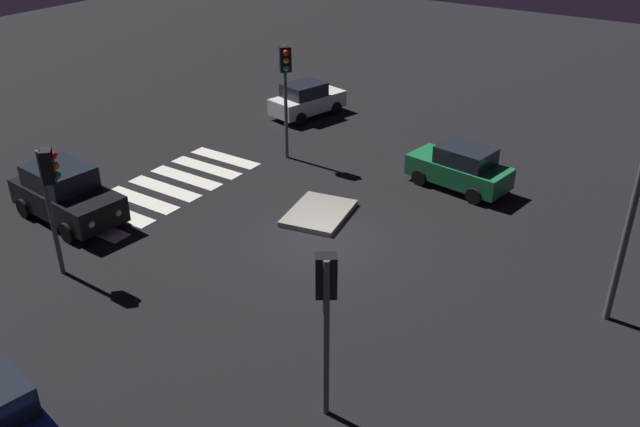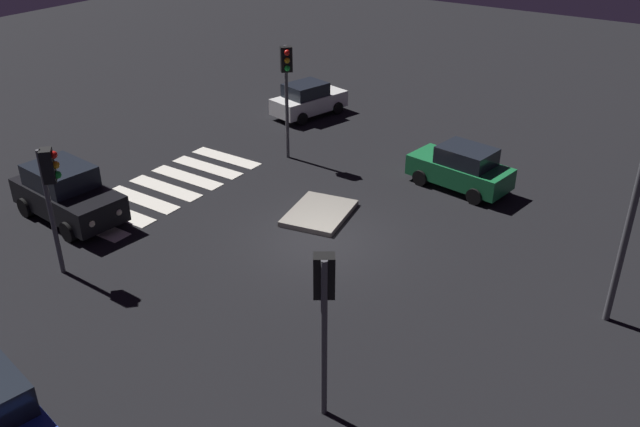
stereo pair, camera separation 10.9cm
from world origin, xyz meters
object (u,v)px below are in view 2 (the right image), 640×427
Objects in this scene: traffic_island at (319,213)px; traffic_light_south at (287,75)px; car_white at (308,100)px; car_black at (67,193)px; traffic_light_north at (324,297)px; traffic_light_east at (50,181)px; car_green at (461,168)px.

traffic_light_south is at bearing -131.74° from traffic_island.
car_black is (13.08, -0.83, 0.14)m from car_white.
traffic_light_north reaches higher than car_black.
traffic_island is 0.73× the size of traffic_light_north.
traffic_light_east is at bearing -158.86° from car_white.
car_green reaches higher than car_white.
car_green is at bearing -24.90° from traffic_light_north.
traffic_island is 0.74× the size of car_white.
car_black is 1.13× the size of car_green.
traffic_light_north reaches higher than traffic_light_east.
traffic_island is 6.16m from traffic_light_south.
traffic_island is at bearing -129.03° from car_white.
traffic_island is at bearing 0.04° from traffic_light_north.
traffic_light_east is at bearing -33.33° from car_black.
traffic_light_east is (7.12, -4.24, 2.88)m from traffic_island.
traffic_light_north is (2.65, 12.18, 2.09)m from car_black.
car_green is 14.13m from traffic_light_east.
car_black is at bearing 93.57° from traffic_light_east.
traffic_light_south is at bearing 19.45° from car_green.
traffic_light_south is 1.16× the size of traffic_light_north.
car_white is at bearing 161.05° from traffic_light_south.
traffic_light_north reaches higher than car_green.
traffic_light_north is (0.43, 9.45, 0.04)m from traffic_light_east.
traffic_light_north is at bearing -5.34° from traffic_light_south.
traffic_light_east reaches higher than traffic_island.
car_green is at bearing 10.91° from traffic_light_east.
car_green is at bearing 146.81° from traffic_island.
traffic_light_south is at bearing -140.04° from car_white.
car_white is 9.87m from car_green.
car_white is 13.11m from car_black.
car_white is at bearing 49.79° from traffic_light_east.
traffic_light_east is (11.87, -7.35, 2.16)m from car_green.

